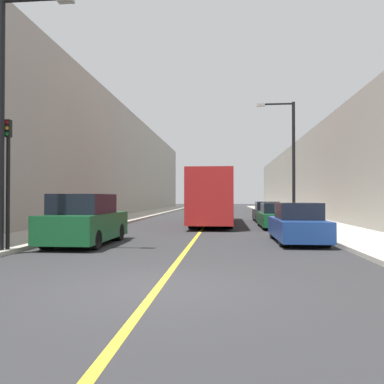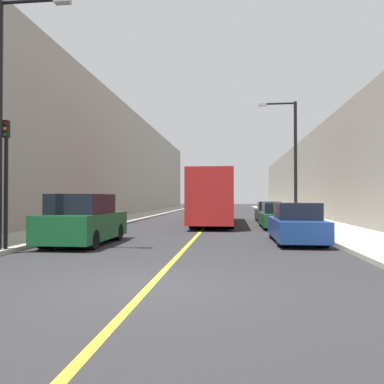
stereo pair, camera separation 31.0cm
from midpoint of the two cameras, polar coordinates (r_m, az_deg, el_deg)
name	(u,v)px [view 2 (the right image)]	position (r m, az deg, el deg)	size (l,w,h in m)	color
ground_plane	(149,287)	(7.61, -5.40, -14.25)	(200.00, 200.00, 0.00)	#2D2D30
sidewalk_left	(147,214)	(38.24, -6.60, -3.40)	(3.31, 72.00, 0.14)	#B2AA9E
sidewalk_right	(287,215)	(37.69, 14.57, -3.41)	(3.31, 72.00, 0.14)	#B2AA9E
building_row_left	(113,162)	(39.34, -11.80, 4.50)	(4.00, 72.00, 10.86)	gray
building_row_right	(326,176)	(38.41, 19.95, 2.26)	(4.00, 72.00, 7.65)	gray
road_center_line	(216,215)	(37.32, 3.91, -3.57)	(0.16, 72.00, 0.01)	gold
bus	(214,197)	(25.00, 3.80, -0.77)	(2.53, 11.83, 3.37)	#AD1E1E
parked_suv_left	(84,221)	(14.67, -15.62, -4.30)	(2.02, 4.53, 1.89)	#145128
car_right_near	(296,225)	(15.20, 16.16, -4.83)	(1.76, 4.43, 1.57)	navy
car_right_mid	(278,217)	(22.13, 13.33, -3.69)	(1.90, 4.61, 1.47)	#145128
car_right_far	(269,213)	(27.77, 11.97, -3.11)	(1.79, 4.55, 1.48)	black
street_lamp_left	(5,108)	(13.23, -26.00, 11.50)	(2.40, 0.24, 7.84)	black
street_lamp_right	(292,154)	(24.65, 15.39, 5.56)	(2.40, 0.24, 7.71)	black
traffic_light	(6,179)	(13.19, -25.87, 1.85)	(0.16, 0.18, 4.08)	black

